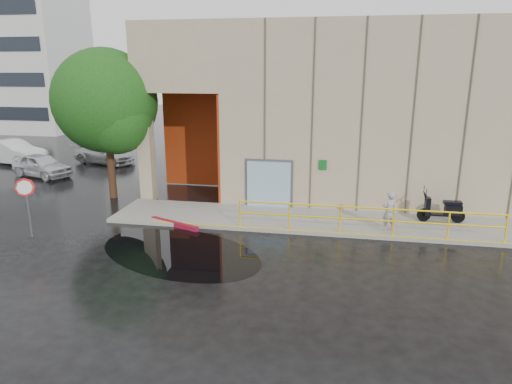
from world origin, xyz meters
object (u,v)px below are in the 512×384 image
(car_b, at_px, (12,152))
(car_c, at_px, (104,154))
(scooter, at_px, (443,203))
(red_curb, at_px, (174,224))
(car_a, at_px, (42,165))
(stop_sign, at_px, (26,194))
(person, at_px, (389,211))
(tree_near, at_px, (108,105))

(car_b, relative_size, car_c, 1.11)
(scooter, bearing_deg, red_curb, -170.91)
(car_a, distance_m, car_c, 4.45)
(scooter, distance_m, stop_sign, 15.74)
(car_a, bearing_deg, person, -87.85)
(car_b, bearing_deg, scooter, -96.59)
(scooter, xyz_separation_m, car_b, (-24.86, 7.54, -0.17))
(person, bearing_deg, red_curb, -18.66)
(scooter, relative_size, car_c, 0.43)
(red_curb, bearing_deg, car_c, 128.91)
(scooter, distance_m, car_c, 21.10)
(car_b, height_order, tree_near, tree_near)
(car_a, relative_size, tree_near, 0.55)
(stop_sign, height_order, tree_near, tree_near)
(stop_sign, distance_m, tree_near, 6.15)
(stop_sign, height_order, car_b, stop_sign)
(scooter, xyz_separation_m, car_c, (-19.14, 8.87, -0.33))
(person, height_order, scooter, person)
(stop_sign, relative_size, tree_near, 0.32)
(person, bearing_deg, car_c, -53.86)
(car_b, bearing_deg, tree_near, -110.64)
(car_a, bearing_deg, tree_near, -98.04)
(car_b, relative_size, tree_near, 0.68)
(person, bearing_deg, car_b, -44.22)
(stop_sign, xyz_separation_m, car_a, (-5.62, 8.81, -1.01))
(person, height_order, tree_near, tree_near)
(person, bearing_deg, scooter, -170.73)
(stop_sign, height_order, car_c, stop_sign)
(stop_sign, xyz_separation_m, car_b, (-9.67, 11.62, -0.89))
(scooter, height_order, car_b, car_b)
(stop_sign, xyz_separation_m, tree_near, (0.58, 5.48, 2.74))
(car_a, xyz_separation_m, tree_near, (6.20, -3.34, 3.75))
(car_b, bearing_deg, car_c, -66.65)
(person, xyz_separation_m, car_c, (-16.98, 10.22, -0.28))
(red_curb, height_order, tree_near, tree_near)
(scooter, xyz_separation_m, tree_near, (-14.61, 1.40, 3.45))
(stop_sign, relative_size, car_b, 0.48)
(car_c, bearing_deg, scooter, -98.74)
(scooter, bearing_deg, car_b, 161.58)
(stop_sign, distance_m, red_curb, 5.46)
(stop_sign, height_order, red_curb, stop_sign)
(car_b, bearing_deg, stop_sign, -129.94)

